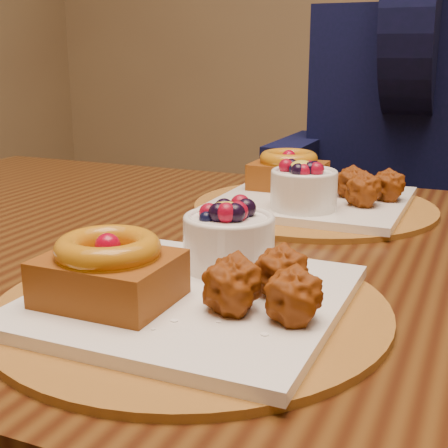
{
  "coord_description": "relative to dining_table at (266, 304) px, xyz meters",
  "views": [
    {
      "loc": [
        0.22,
        -0.7,
        1.0
      ],
      "look_at": [
        -0.02,
        -0.15,
        0.83
      ],
      "focal_mm": 50.0,
      "sensor_mm": 36.0,
      "label": 1
    }
  ],
  "objects": [
    {
      "name": "chair_far",
      "position": [
        -0.03,
        0.79,
        -0.14
      ],
      "size": [
        0.58,
        0.58,
        0.97
      ],
      "rotation": [
        0.0,
        0.0,
        -0.28
      ],
      "color": "black",
      "rests_on": "ground"
    },
    {
      "name": "diner",
      "position": [
        0.08,
        0.7,
        0.22
      ],
      "size": [
        0.52,
        0.5,
        0.84
      ],
      "rotation": [
        0.0,
        0.0,
        0.42
      ],
      "color": "black",
      "rests_on": "ground"
    },
    {
      "name": "place_setting_near",
      "position": [
        -0.0,
        -0.21,
        0.11
      ],
      "size": [
        0.38,
        0.38,
        0.09
      ],
      "color": "brown",
      "rests_on": "dining_table"
    },
    {
      "name": "dining_table",
      "position": [
        0.0,
        0.0,
        0.0
      ],
      "size": [
        1.6,
        0.9,
        0.76
      ],
      "color": "#331609",
      "rests_on": "ground"
    },
    {
      "name": "place_setting_far",
      "position": [
        -0.0,
        0.21,
        0.11
      ],
      "size": [
        0.38,
        0.38,
        0.09
      ],
      "color": "brown",
      "rests_on": "dining_table"
    }
  ]
}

